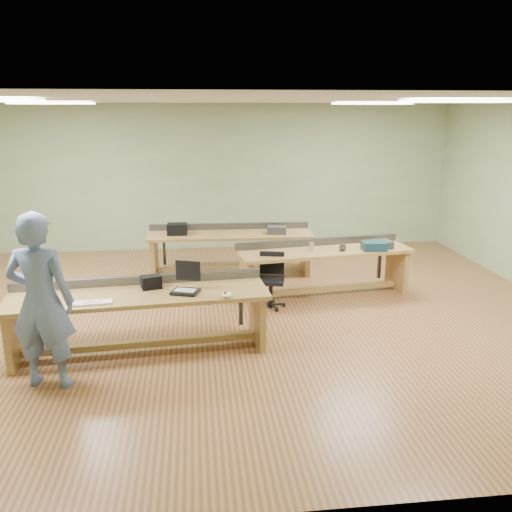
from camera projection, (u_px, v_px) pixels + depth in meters
name	position (u px, v px, depth m)	size (l,w,h in m)	color
floor	(226.00, 316.00, 7.82)	(10.00, 10.00, 0.00)	#A3643D
ceiling	(222.00, 100.00, 7.03)	(10.00, 10.00, 0.00)	silver
wall_back	(213.00, 178.00, 11.26)	(10.00, 0.04, 3.00)	#9FB98C
wall_front	(258.00, 326.00, 3.59)	(10.00, 0.04, 3.00)	#9FB98C
fluor_panels	(222.00, 102.00, 7.03)	(6.20, 3.50, 0.03)	white
workbench_front	(140.00, 307.00, 6.57)	(3.15, 1.08, 0.86)	#AD8E49
workbench_mid	(324.00, 261.00, 8.57)	(2.82, 1.10, 0.86)	#AD8E49
workbench_back	(230.00, 243.00, 9.69)	(2.93, 0.87, 0.86)	#AD8E49
person	(41.00, 301.00, 5.63)	(0.70, 0.46, 1.91)	slate
laptop_base	(185.00, 292.00, 6.50)	(0.31, 0.25, 0.03)	black
laptop_screen	(188.00, 271.00, 6.55)	(0.31, 0.02, 0.25)	black
keyboard	(92.00, 303.00, 6.13)	(0.45, 0.15, 0.03)	silver
trackball_mouse	(227.00, 295.00, 6.36)	(0.12, 0.14, 0.06)	white
camera_bag	(151.00, 282.00, 6.65)	(0.24, 0.15, 0.16)	black
task_chair	(271.00, 287.00, 8.11)	(0.53, 0.53, 0.82)	black
parts_bin_teal	(374.00, 246.00, 8.48)	(0.37, 0.28, 0.13)	#12303B
parts_bin_grey	(378.00, 244.00, 8.59)	(0.41, 0.26, 0.11)	#313133
mug	(343.00, 248.00, 8.43)	(0.11, 0.11, 0.09)	#313133
drinks_can	(311.00, 246.00, 8.43)	(0.07, 0.07, 0.13)	#B7B7BB
storage_box_back	(177.00, 229.00, 9.49)	(0.34, 0.24, 0.20)	black
tray_back	(277.00, 230.00, 9.58)	(0.33, 0.24, 0.13)	#313133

